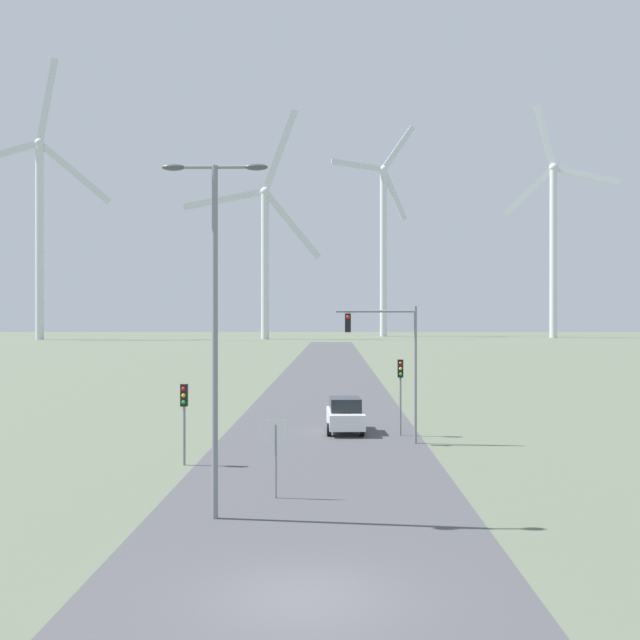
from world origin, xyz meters
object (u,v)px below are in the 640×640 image
object	(u,v)px
traffic_light_mast_overhead	(389,348)
wind_turbine_left	(265,244)
traffic_light_post_near_right	(400,380)
wind_turbine_far_left	(40,218)
car_approaching	(345,415)
wind_turbine_right	(553,234)
wind_turbine_center	(383,237)
traffic_light_post_near_left	(184,406)
streetlamp	(215,298)
stop_sign_near	(276,443)

from	to	relation	value
traffic_light_mast_overhead	wind_turbine_left	world-z (taller)	wind_turbine_left
traffic_light_post_near_right	wind_turbine_far_left	xyz separation A→B (m)	(-84.12, 165.60, 30.48)
wind_turbine_left	car_approaching	bearing A→B (deg)	-83.34
car_approaching	wind_turbine_right	size ratio (longest dim) A/B	0.06
traffic_light_mast_overhead	car_approaching	distance (m)	5.37
wind_turbine_right	wind_turbine_center	bearing A→B (deg)	164.05
traffic_light_post_near_right	car_approaching	distance (m)	3.54
car_approaching	traffic_light_post_near_left	bearing A→B (deg)	-127.21
wind_turbine_right	streetlamp	bearing A→B (deg)	-108.85
wind_turbine_far_left	traffic_light_mast_overhead	bearing A→B (deg)	-63.59
car_approaching	streetlamp	bearing A→B (deg)	-103.84
traffic_light_post_near_left	traffic_light_post_near_right	size ratio (longest dim) A/B	0.85
car_approaching	traffic_light_post_near_right	bearing A→B (deg)	-20.55
traffic_light_post_near_left	car_approaching	distance (m)	11.13
wind_turbine_left	wind_turbine_center	distance (m)	47.39
traffic_light_post_near_left	traffic_light_mast_overhead	bearing A→B (deg)	31.85
wind_turbine_right	traffic_light_post_near_left	bearing A→B (deg)	-110.22
streetlamp	wind_turbine_right	xyz separation A→B (m)	(69.51, 203.56, 24.53)
streetlamp	wind_turbine_far_left	distance (m)	198.90
stop_sign_near	wind_turbine_far_left	bearing A→B (deg)	113.79
car_approaching	wind_turbine_far_left	bearing A→B (deg)	116.30
traffic_light_mast_overhead	wind_turbine_right	xyz separation A→B (m)	(63.33, 190.14, 26.53)
traffic_light_post_near_left	wind_turbine_right	world-z (taller)	wind_turbine_right
stop_sign_near	traffic_light_post_near_right	world-z (taller)	traffic_light_post_near_right
streetlamp	traffic_light_post_near_left	size ratio (longest dim) A/B	3.21
traffic_light_post_near_left	traffic_light_mast_overhead	xyz separation A→B (m)	(8.72, 5.42, 2.15)
traffic_light_mast_overhead	wind_turbine_left	size ratio (longest dim) A/B	0.10
stop_sign_near	wind_turbine_far_left	distance (m)	197.91
wind_turbine_left	wind_turbine_center	bearing A→B (deg)	41.71
stop_sign_near	wind_turbine_right	bearing A→B (deg)	71.34
wind_turbine_center	wind_turbine_right	distance (m)	52.08
streetlamp	traffic_light_mast_overhead	size ratio (longest dim) A/B	1.61
traffic_light_post_near_left	wind_turbine_center	bearing A→B (deg)	84.02
streetlamp	wind_turbine_far_left	world-z (taller)	wind_turbine_far_left
stop_sign_near	traffic_light_post_near_right	xyz separation A→B (m)	(5.30, 13.19, 1.01)
streetlamp	stop_sign_near	xyz separation A→B (m)	(1.62, 2.55, -4.74)
traffic_light_mast_overhead	wind_turbine_center	distance (m)	206.71
stop_sign_near	wind_turbine_right	distance (m)	214.17
wind_turbine_far_left	streetlamp	bearing A→B (deg)	-66.94
wind_turbine_left	streetlamp	bearing A→B (deg)	-85.19
traffic_light_post_near_right	traffic_light_mast_overhead	size ratio (longest dim) A/B	0.59
stop_sign_near	wind_turbine_left	bearing A→B (deg)	95.38
stop_sign_near	wind_turbine_far_left	xyz separation A→B (m)	(-78.82, 178.79, 31.49)
traffic_light_mast_overhead	wind_turbine_right	size ratio (longest dim) A/B	0.09
streetlamp	wind_turbine_left	world-z (taller)	wind_turbine_left
traffic_light_post_near_right	wind_turbine_left	size ratio (longest dim) A/B	0.06
traffic_light_post_near_left	wind_turbine_right	bearing A→B (deg)	69.78
stop_sign_near	wind_turbine_center	world-z (taller)	wind_turbine_center
traffic_light_post_near_left	wind_turbine_far_left	xyz separation A→B (m)	(-74.67, 173.34, 30.90)
wind_turbine_far_left	wind_turbine_left	bearing A→B (deg)	4.84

